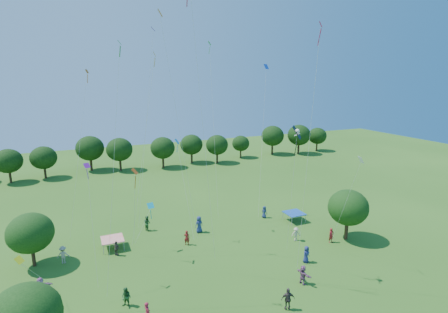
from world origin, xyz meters
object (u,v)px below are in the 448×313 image
at_px(near_tree_north, 30,233).
at_px(tent_red_stripe, 112,239).
at_px(tent_blue, 294,213).
at_px(near_tree_east, 348,207).
at_px(red_high_kite, 193,28).
at_px(pirate_kite, 297,134).

relative_size(near_tree_north, tent_red_stripe, 2.36).
relative_size(near_tree_north, tent_blue, 2.36).
bearing_deg(near_tree_east, tent_blue, 110.65).
relative_size(tent_red_stripe, red_high_kite, 0.09).
bearing_deg(tent_blue, near_tree_north, 178.25).
bearing_deg(tent_blue, near_tree_east, -69.35).
bearing_deg(tent_blue, tent_red_stripe, 175.95).
height_order(near_tree_east, tent_red_stripe, near_tree_east).
bearing_deg(tent_blue, red_high_kite, -153.21).
bearing_deg(near_tree_north, tent_blue, -1.75).
xyz_separation_m(near_tree_east, pirate_kite, (-9.73, -3.76, 9.16)).
relative_size(near_tree_north, pirate_kite, 0.43).
relative_size(tent_red_stripe, pirate_kite, 0.18).
xyz_separation_m(tent_red_stripe, pirate_kite, (14.04, -11.66, 11.79)).
distance_m(tent_blue, red_high_kite, 26.21).
distance_m(near_tree_north, near_tree_east, 31.81).
xyz_separation_m(tent_blue, red_high_kite, (-15.20, -7.68, 19.93)).
xyz_separation_m(pirate_kite, red_high_kite, (-7.88, 2.47, 8.13)).
bearing_deg(near_tree_north, tent_red_stripe, 5.06).
height_order(near_tree_north, pirate_kite, pirate_kite).
distance_m(near_tree_east, red_high_kite, 24.71).
distance_m(near_tree_north, pirate_kite, 25.74).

